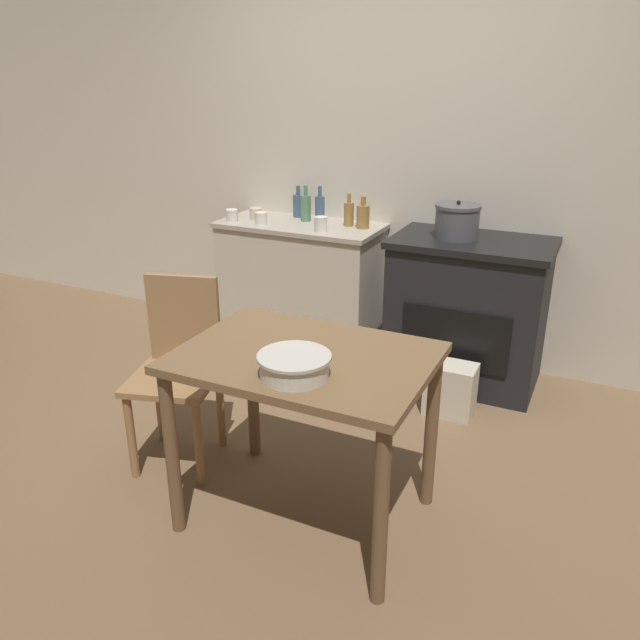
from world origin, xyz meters
TOP-DOWN VIEW (x-y plane):
  - ground_plane at (0.00, 0.00)m, footprint 14.00×14.00m
  - wall_back at (0.00, 1.58)m, footprint 8.00×0.07m
  - counter_cabinet at (-0.54, 1.30)m, footprint 1.09×0.53m
  - stove at (0.62, 1.27)m, footprint 0.93×0.61m
  - work_table at (0.32, -0.34)m, footprint 0.99×0.72m
  - chair at (-0.45, -0.17)m, footprint 0.49×0.49m
  - flour_sack at (0.66, 0.80)m, footprint 0.27×0.19m
  - stock_pot at (0.52, 1.26)m, footprint 0.27×0.27m
  - mixing_bowl_large at (0.38, -0.53)m, footprint 0.27×0.27m
  - bottle_far_left at (-0.53, 1.38)m, footprint 0.07×0.07m
  - bottle_left at (-0.64, 1.47)m, footprint 0.07×0.07m
  - bottle_mid_left at (-0.21, 1.37)m, footprint 0.07×0.07m
  - bottle_center_left at (-0.11, 1.35)m, footprint 0.08×0.08m
  - bottle_center at (-0.43, 1.39)m, footprint 0.06×0.06m
  - cup_center_right at (-0.31, 1.15)m, footprint 0.08×0.08m
  - cup_mid_right at (-0.76, 1.17)m, footprint 0.08×0.08m
  - cup_right at (-0.97, 1.14)m, footprint 0.08×0.08m
  - cup_far_right at (-0.85, 1.26)m, footprint 0.08×0.08m

SIDE VIEW (x-z plane):
  - ground_plane at x=0.00m, z-range 0.00..0.00m
  - flour_sack at x=0.66m, z-range 0.00..0.30m
  - counter_cabinet at x=-0.54m, z-range 0.00..0.88m
  - stove at x=0.62m, z-range 0.00..0.91m
  - chair at x=-0.45m, z-range 0.04..0.95m
  - work_table at x=0.32m, z-range 0.27..1.04m
  - mixing_bowl_large at x=0.38m, z-range 0.78..0.87m
  - cup_mid_right at x=-0.76m, z-range 0.88..0.96m
  - cup_far_right at x=-0.85m, z-range 0.88..0.96m
  - cup_right at x=-0.97m, z-range 0.88..0.96m
  - cup_center_right at x=-0.31m, z-range 0.88..0.97m
  - bottle_center_left at x=-0.11m, z-range 0.85..1.06m
  - bottle_mid_left at x=-0.21m, z-range 0.85..1.06m
  - bottle_left at x=-0.64m, z-range 0.85..1.07m
  - bottle_far_left at x=-0.53m, z-range 0.85..1.09m
  - bottle_center at x=-0.43m, z-range 0.85..1.09m
  - stock_pot at x=0.52m, z-range 0.89..1.11m
  - wall_back at x=0.00m, z-range 0.00..2.55m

